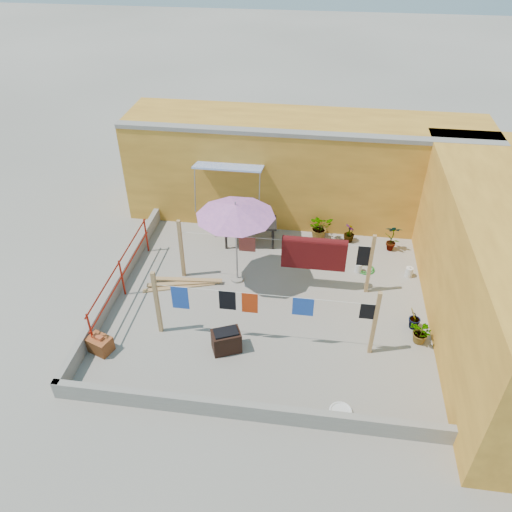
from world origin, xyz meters
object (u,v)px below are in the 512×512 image
(plant_back_a, at_px, (320,227))
(green_hose, at_px, (366,269))
(outdoor_table, at_px, (250,224))
(brazier, at_px, (226,341))
(white_basin, at_px, (341,412))
(patio_umbrella, at_px, (235,211))
(water_jug_a, at_px, (358,268))
(brick_stack, at_px, (100,344))
(water_jug_b, at_px, (409,272))

(plant_back_a, bearing_deg, green_hose, -46.38)
(outdoor_table, distance_m, brazier, 4.45)
(brazier, distance_m, white_basin, 3.01)
(patio_umbrella, height_order, outdoor_table, patio_umbrella)
(patio_umbrella, height_order, water_jug_a, patio_umbrella)
(brick_stack, distance_m, water_jug_b, 8.34)
(outdoor_table, xyz_separation_m, plant_back_a, (2.08, 0.55, -0.27))
(patio_umbrella, bearing_deg, water_jug_a, 13.86)
(brick_stack, distance_m, brazier, 2.93)
(white_basin, height_order, green_hose, white_basin)
(outdoor_table, relative_size, brazier, 2.19)
(water_jug_b, bearing_deg, outdoor_table, 167.54)
(outdoor_table, xyz_separation_m, brick_stack, (-2.78, -4.87, -0.47))
(water_jug_b, bearing_deg, plant_back_a, 148.19)
(water_jug_a, relative_size, green_hose, 0.61)
(plant_back_a, bearing_deg, brazier, -111.51)
(white_basin, bearing_deg, water_jug_a, 84.42)
(white_basin, bearing_deg, water_jug_b, 68.95)
(water_jug_a, distance_m, water_jug_b, 1.38)
(patio_umbrella, bearing_deg, plant_back_a, 47.78)
(brick_stack, height_order, water_jug_b, brick_stack)
(brazier, relative_size, plant_back_a, 0.96)
(green_hose, distance_m, plant_back_a, 2.02)
(brazier, bearing_deg, water_jug_a, 47.69)
(water_jug_a, bearing_deg, white_basin, -95.58)
(brazier, bearing_deg, outdoor_table, 91.50)
(white_basin, bearing_deg, patio_umbrella, 125.19)
(patio_umbrella, relative_size, brick_stack, 4.06)
(water_jug_b, bearing_deg, brick_stack, -152.53)
(patio_umbrella, relative_size, water_jug_b, 7.93)
(water_jug_a, distance_m, plant_back_a, 1.96)
(brick_stack, xyz_separation_m, plant_back_a, (4.86, 5.42, 0.20))
(white_basin, distance_m, green_hose, 5.01)
(brazier, bearing_deg, plant_back_a, 68.49)
(outdoor_table, relative_size, white_basin, 3.53)
(outdoor_table, relative_size, water_jug_a, 5.35)
(white_basin, xyz_separation_m, water_jug_a, (0.47, 4.84, 0.10))
(white_basin, relative_size, water_jug_a, 1.52)
(water_jug_b, relative_size, plant_back_a, 0.41)
(brazier, height_order, water_jug_a, brazier)
(green_hose, height_order, plant_back_a, plant_back_a)
(water_jug_b, bearing_deg, water_jug_a, 179.43)
(brick_stack, bearing_deg, outdoor_table, 60.26)
(patio_umbrella, height_order, water_jug_b, patio_umbrella)
(plant_back_a, bearing_deg, water_jug_a, -53.54)
(water_jug_b, height_order, plant_back_a, plant_back_a)
(outdoor_table, bearing_deg, water_jug_a, -17.29)
(patio_umbrella, height_order, green_hose, patio_umbrella)
(patio_umbrella, bearing_deg, brazier, -85.81)
(brick_stack, bearing_deg, plant_back_a, 48.10)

